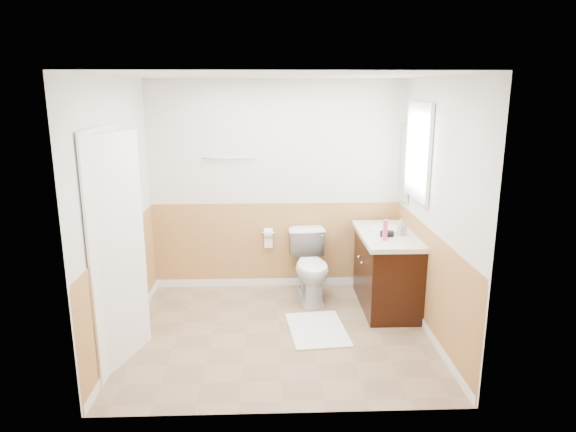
{
  "coord_description": "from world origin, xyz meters",
  "views": [
    {
      "loc": [
        -0.09,
        -4.69,
        2.39
      ],
      "look_at": [
        0.1,
        0.25,
        1.15
      ],
      "focal_mm": 31.96,
      "sensor_mm": 36.0,
      "label": 1
    }
  ],
  "objects_px": {
    "toilet": "(311,266)",
    "bath_mat": "(317,329)",
    "vanity_cabinet": "(387,272)",
    "soap_dispenser": "(402,228)",
    "lotion_bottle": "(385,230)"
  },
  "relations": [
    {
      "from": "toilet",
      "to": "bath_mat",
      "type": "height_order",
      "value": "toilet"
    },
    {
      "from": "bath_mat",
      "to": "vanity_cabinet",
      "type": "height_order",
      "value": "vanity_cabinet"
    },
    {
      "from": "toilet",
      "to": "vanity_cabinet",
      "type": "xyz_separation_m",
      "value": [
        0.82,
        -0.24,
        0.01
      ]
    },
    {
      "from": "bath_mat",
      "to": "vanity_cabinet",
      "type": "distance_m",
      "value": 1.08
    },
    {
      "from": "bath_mat",
      "to": "soap_dispenser",
      "type": "xyz_separation_m",
      "value": [
        0.94,
        0.5,
        0.92
      ]
    },
    {
      "from": "lotion_bottle",
      "to": "soap_dispenser",
      "type": "xyz_separation_m",
      "value": [
        0.22,
        0.18,
        -0.03
      ]
    },
    {
      "from": "toilet",
      "to": "soap_dispenser",
      "type": "bearing_deg",
      "value": -24.74
    },
    {
      "from": "toilet",
      "to": "soap_dispenser",
      "type": "relative_size",
      "value": 4.61
    },
    {
      "from": "bath_mat",
      "to": "lotion_bottle",
      "type": "xyz_separation_m",
      "value": [
        0.72,
        0.32,
        0.95
      ]
    },
    {
      "from": "toilet",
      "to": "vanity_cabinet",
      "type": "distance_m",
      "value": 0.86
    },
    {
      "from": "lotion_bottle",
      "to": "soap_dispenser",
      "type": "relative_size",
      "value": 1.3
    },
    {
      "from": "toilet",
      "to": "lotion_bottle",
      "type": "distance_m",
      "value": 1.05
    },
    {
      "from": "bath_mat",
      "to": "lotion_bottle",
      "type": "bearing_deg",
      "value": 24.17
    },
    {
      "from": "bath_mat",
      "to": "lotion_bottle",
      "type": "distance_m",
      "value": 1.24
    },
    {
      "from": "toilet",
      "to": "soap_dispenser",
      "type": "xyz_separation_m",
      "value": [
        0.94,
        -0.33,
        0.54
      ]
    }
  ]
}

